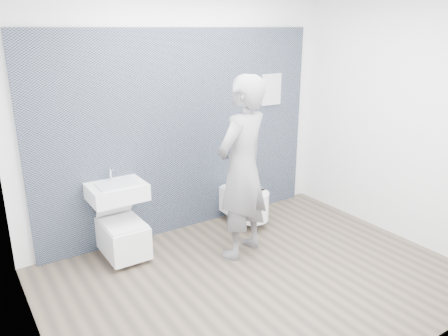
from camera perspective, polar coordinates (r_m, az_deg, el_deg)
ground at (r=4.53m, az=4.29°, el=-14.13°), size 4.00×4.00×0.00m
room_shell at (r=3.90m, az=4.89°, el=8.10°), size 4.00×4.00×4.00m
tile_wall at (r=5.62m, az=-4.91°, el=-7.44°), size 3.60×0.06×2.40m
washbasin at (r=4.77m, az=-13.81°, el=-2.97°), size 0.58×0.44×0.44m
toilet_square at (r=4.89m, az=-13.07°, el=-8.62°), size 0.42×0.60×0.74m
toilet_rounded at (r=5.54m, az=3.00°, el=-4.55°), size 0.40×0.67×0.36m
info_placard at (r=6.23m, az=5.70°, el=-4.82°), size 0.30×0.03×0.40m
visitor at (r=4.59m, az=2.38°, el=-0.11°), size 0.83×0.69×1.96m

